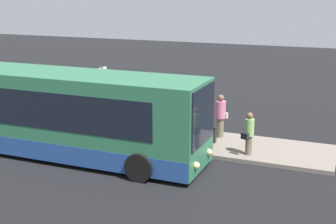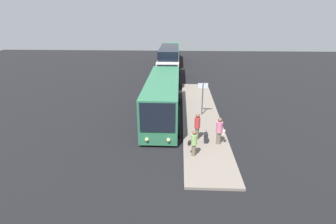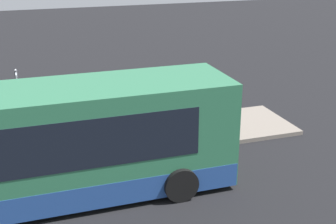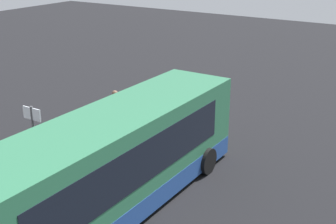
{
  "view_description": "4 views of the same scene",
  "coord_description": "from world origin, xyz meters",
  "px_view_note": "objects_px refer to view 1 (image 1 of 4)",
  "views": [
    {
      "loc": [
        10.44,
        -14.39,
        6.18
      ],
      "look_at": [
        4.27,
        0.53,
        1.96
      ],
      "focal_mm": 50.0,
      "sensor_mm": 36.0,
      "label": 1
    },
    {
      "loc": [
        20.87,
        1.28,
        8.34
      ],
      "look_at": [
        4.27,
        0.53,
        1.96
      ],
      "focal_mm": 28.0,
      "sensor_mm": 36.0,
      "label": 2
    },
    {
      "loc": [
        -0.0,
        -12.13,
        6.88
      ],
      "look_at": [
        4.27,
        0.53,
        1.96
      ],
      "focal_mm": 50.0,
      "sensor_mm": 36.0,
      "label": 3
    },
    {
      "loc": [
        -9.84,
        -8.53,
        8.14
      ],
      "look_at": [
        4.27,
        0.53,
        1.96
      ],
      "focal_mm": 50.0,
      "sensor_mm": 36.0,
      "label": 4
    }
  ],
  "objects_px": {
    "passenger_boarding": "(196,120)",
    "suitcase": "(211,134)",
    "passenger_with_bags": "(221,114)",
    "sign_post": "(102,89)",
    "bus_lead": "(64,115)",
    "passenger_waiting": "(249,132)"
  },
  "relations": [
    {
      "from": "passenger_with_bags",
      "to": "passenger_waiting",
      "type": "bearing_deg",
      "value": -30.16
    },
    {
      "from": "passenger_with_bags",
      "to": "passenger_boarding",
      "type": "bearing_deg",
      "value": -96.14
    },
    {
      "from": "passenger_waiting",
      "to": "sign_post",
      "type": "relative_size",
      "value": 0.59
    },
    {
      "from": "suitcase",
      "to": "sign_post",
      "type": "bearing_deg",
      "value": 178.72
    },
    {
      "from": "passenger_boarding",
      "to": "passenger_with_bags",
      "type": "distance_m",
      "value": 1.53
    },
    {
      "from": "bus_lead",
      "to": "sign_post",
      "type": "height_order",
      "value": "bus_lead"
    },
    {
      "from": "bus_lead",
      "to": "passenger_boarding",
      "type": "bearing_deg",
      "value": 30.49
    },
    {
      "from": "passenger_waiting",
      "to": "suitcase",
      "type": "distance_m",
      "value": 2.06
    },
    {
      "from": "passenger_waiting",
      "to": "suitcase",
      "type": "bearing_deg",
      "value": -6.24
    },
    {
      "from": "passenger_waiting",
      "to": "suitcase",
      "type": "xyz_separation_m",
      "value": [
        -1.77,
        0.91,
        -0.56
      ]
    },
    {
      "from": "sign_post",
      "to": "passenger_with_bags",
      "type": "bearing_deg",
      "value": 7.82
    },
    {
      "from": "bus_lead",
      "to": "suitcase",
      "type": "xyz_separation_m",
      "value": [
        4.85,
        3.17,
        -1.12
      ]
    },
    {
      "from": "passenger_waiting",
      "to": "passenger_with_bags",
      "type": "relative_size",
      "value": 0.9
    },
    {
      "from": "passenger_boarding",
      "to": "passenger_with_bags",
      "type": "height_order",
      "value": "passenger_boarding"
    },
    {
      "from": "passenger_boarding",
      "to": "suitcase",
      "type": "relative_size",
      "value": 2.08
    },
    {
      "from": "passenger_waiting",
      "to": "bus_lead",
      "type": "bearing_deg",
      "value": 39.79
    },
    {
      "from": "suitcase",
      "to": "passenger_boarding",
      "type": "bearing_deg",
      "value": -127.8
    },
    {
      "from": "bus_lead",
      "to": "passenger_with_bags",
      "type": "relative_size",
      "value": 6.07
    },
    {
      "from": "passenger_with_bags",
      "to": "suitcase",
      "type": "xyz_separation_m",
      "value": [
        -0.16,
        -0.83,
        -0.65
      ]
    },
    {
      "from": "passenger_boarding",
      "to": "suitcase",
      "type": "distance_m",
      "value": 1.0
    },
    {
      "from": "passenger_boarding",
      "to": "suitcase",
      "type": "bearing_deg",
      "value": -158.89
    },
    {
      "from": "passenger_boarding",
      "to": "sign_post",
      "type": "bearing_deg",
      "value": -39.47
    }
  ]
}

